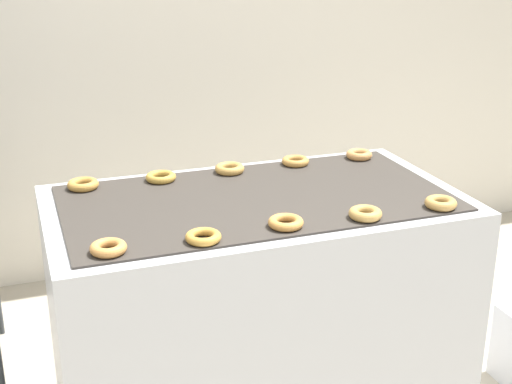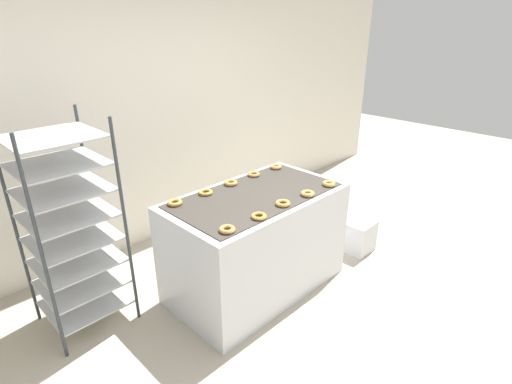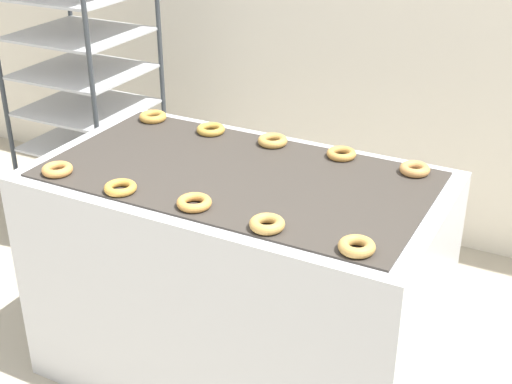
{
  "view_description": "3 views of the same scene",
  "coord_description": "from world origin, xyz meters",
  "px_view_note": "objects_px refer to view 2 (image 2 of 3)",
  "views": [
    {
      "loc": [
        -0.81,
        -1.61,
        1.81
      ],
      "look_at": [
        0.0,
        0.67,
        0.92
      ],
      "focal_mm": 50.0,
      "sensor_mm": 36.0,
      "label": 1
    },
    {
      "loc": [
        -2.11,
        -1.43,
        2.22
      ],
      "look_at": [
        0.0,
        0.67,
        0.92
      ],
      "focal_mm": 28.0,
      "sensor_mm": 36.0,
      "label": 2
    },
    {
      "loc": [
        1.14,
        -1.37,
        2.0
      ],
      "look_at": [
        0.0,
        0.82,
        0.76
      ],
      "focal_mm": 50.0,
      "sensor_mm": 36.0,
      "label": 3
    }
  ],
  "objects_px": {
    "donut_near_right": "(308,193)",
    "donut_far_right": "(254,174)",
    "baking_rack_cart": "(71,227)",
    "donut_far_center": "(231,183)",
    "donut_far_left": "(206,192)",
    "donut_near_leftmost": "(227,229)",
    "glaze_bin": "(355,235)",
    "donut_near_rightmost": "(329,184)",
    "fryer_machine": "(256,242)",
    "donut_near_left": "(259,216)",
    "donut_far_rightmost": "(276,167)",
    "donut_far_leftmost": "(175,203)",
    "donut_near_center": "(283,203)"
  },
  "relations": [
    {
      "from": "donut_near_right",
      "to": "donut_far_right",
      "type": "xyz_separation_m",
      "value": [
        0.0,
        0.62,
        -0.0
      ]
    },
    {
      "from": "baking_rack_cart",
      "to": "donut_near_right",
      "type": "height_order",
      "value": "baking_rack_cart"
    },
    {
      "from": "donut_far_center",
      "to": "donut_far_right",
      "type": "bearing_deg",
      "value": 1.55
    },
    {
      "from": "donut_near_right",
      "to": "donut_far_left",
      "type": "bearing_deg",
      "value": 132.87
    },
    {
      "from": "baking_rack_cart",
      "to": "donut_near_leftmost",
      "type": "xyz_separation_m",
      "value": [
        0.67,
        -0.96,
        0.09
      ]
    },
    {
      "from": "glaze_bin",
      "to": "donut_near_rightmost",
      "type": "bearing_deg",
      "value": -177.06
    },
    {
      "from": "fryer_machine",
      "to": "donut_far_right",
      "type": "xyz_separation_m",
      "value": [
        0.28,
        0.31,
        0.47
      ]
    },
    {
      "from": "baking_rack_cart",
      "to": "fryer_machine",
      "type": "bearing_deg",
      "value": -27.69
    },
    {
      "from": "donut_near_left",
      "to": "donut_far_left",
      "type": "xyz_separation_m",
      "value": [
        -0.0,
        0.61,
        0.0
      ]
    },
    {
      "from": "baking_rack_cart",
      "to": "glaze_bin",
      "type": "relative_size",
      "value": 4.8
    },
    {
      "from": "donut_far_right",
      "to": "donut_far_rightmost",
      "type": "relative_size",
      "value": 1.02
    },
    {
      "from": "glaze_bin",
      "to": "fryer_machine",
      "type": "bearing_deg",
      "value": 166.6
    },
    {
      "from": "donut_far_leftmost",
      "to": "donut_far_left",
      "type": "relative_size",
      "value": 1.0
    },
    {
      "from": "donut_near_center",
      "to": "donut_far_center",
      "type": "bearing_deg",
      "value": 90.92
    },
    {
      "from": "baking_rack_cart",
      "to": "donut_near_right",
      "type": "bearing_deg",
      "value": -32.33
    },
    {
      "from": "fryer_machine",
      "to": "donut_far_right",
      "type": "relative_size",
      "value": 13.33
    },
    {
      "from": "donut_near_leftmost",
      "to": "donut_far_leftmost",
      "type": "height_order",
      "value": "same"
    },
    {
      "from": "donut_near_leftmost",
      "to": "donut_far_left",
      "type": "relative_size",
      "value": 0.95
    },
    {
      "from": "donut_far_right",
      "to": "donut_far_center",
      "type": "bearing_deg",
      "value": -178.45
    },
    {
      "from": "baking_rack_cart",
      "to": "donut_near_center",
      "type": "bearing_deg",
      "value": -37.05
    },
    {
      "from": "donut_near_right",
      "to": "donut_far_center",
      "type": "bearing_deg",
      "value": 114.82
    },
    {
      "from": "donut_far_leftmost",
      "to": "donut_far_right",
      "type": "xyz_separation_m",
      "value": [
        0.86,
        0.0,
        -0.0
      ]
    },
    {
      "from": "glaze_bin",
      "to": "donut_far_right",
      "type": "height_order",
      "value": "donut_far_right"
    },
    {
      "from": "donut_far_center",
      "to": "donut_near_center",
      "type": "bearing_deg",
      "value": -89.08
    },
    {
      "from": "fryer_machine",
      "to": "donut_far_right",
      "type": "height_order",
      "value": "donut_far_right"
    },
    {
      "from": "glaze_bin",
      "to": "donut_near_center",
      "type": "bearing_deg",
      "value": -179.48
    },
    {
      "from": "baking_rack_cart",
      "to": "donut_far_leftmost",
      "type": "xyz_separation_m",
      "value": [
        0.67,
        -0.35,
        0.09
      ]
    },
    {
      "from": "baking_rack_cart",
      "to": "donut_near_rightmost",
      "type": "xyz_separation_m",
      "value": [
        1.82,
        -0.97,
        0.09
      ]
    },
    {
      "from": "donut_near_rightmost",
      "to": "fryer_machine",
      "type": "bearing_deg",
      "value": 151.49
    },
    {
      "from": "baking_rack_cart",
      "to": "donut_near_rightmost",
      "type": "bearing_deg",
      "value": -27.95
    },
    {
      "from": "donut_near_leftmost",
      "to": "donut_near_right",
      "type": "relative_size",
      "value": 0.99
    },
    {
      "from": "fryer_machine",
      "to": "glaze_bin",
      "type": "relative_size",
      "value": 4.4
    },
    {
      "from": "fryer_machine",
      "to": "donut_near_leftmost",
      "type": "xyz_separation_m",
      "value": [
        -0.58,
        -0.3,
        0.47
      ]
    },
    {
      "from": "baking_rack_cart",
      "to": "glaze_bin",
      "type": "bearing_deg",
      "value": -21.1
    },
    {
      "from": "glaze_bin",
      "to": "donut_near_rightmost",
      "type": "relative_size",
      "value": 3.06
    },
    {
      "from": "glaze_bin",
      "to": "donut_far_center",
      "type": "bearing_deg",
      "value": 153.76
    },
    {
      "from": "glaze_bin",
      "to": "donut_far_left",
      "type": "relative_size",
      "value": 2.91
    },
    {
      "from": "donut_near_rightmost",
      "to": "donut_far_center",
      "type": "relative_size",
      "value": 0.95
    },
    {
      "from": "donut_far_leftmost",
      "to": "donut_near_left",
      "type": "bearing_deg",
      "value": -64.45
    },
    {
      "from": "donut_near_left",
      "to": "donut_far_right",
      "type": "bearing_deg",
      "value": 47.66
    },
    {
      "from": "donut_near_rightmost",
      "to": "donut_far_center",
      "type": "distance_m",
      "value": 0.84
    },
    {
      "from": "donut_near_right",
      "to": "donut_far_left",
      "type": "height_order",
      "value": "donut_near_right"
    },
    {
      "from": "baking_rack_cart",
      "to": "donut_far_right",
      "type": "height_order",
      "value": "baking_rack_cart"
    },
    {
      "from": "donut_near_leftmost",
      "to": "donut_far_center",
      "type": "height_order",
      "value": "same"
    },
    {
      "from": "donut_far_rightmost",
      "to": "donut_far_right",
      "type": "bearing_deg",
      "value": 177.74
    },
    {
      "from": "baking_rack_cart",
      "to": "donut_far_center",
      "type": "bearing_deg",
      "value": -15.87
    },
    {
      "from": "donut_far_right",
      "to": "fryer_machine",
      "type": "bearing_deg",
      "value": -132.31
    },
    {
      "from": "donut_near_right",
      "to": "donut_near_rightmost",
      "type": "distance_m",
      "value": 0.29
    },
    {
      "from": "donut_far_left",
      "to": "donut_far_leftmost",
      "type": "bearing_deg",
      "value": 178.25
    },
    {
      "from": "donut_far_right",
      "to": "donut_near_leftmost",
      "type": "bearing_deg",
      "value": -144.6
    }
  ]
}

